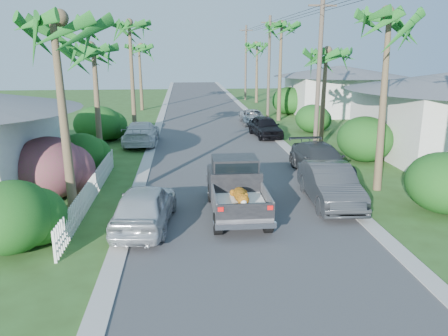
{
  "coord_description": "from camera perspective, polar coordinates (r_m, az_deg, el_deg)",
  "views": [
    {
      "loc": [
        -2.18,
        -11.97,
        5.98
      ],
      "look_at": [
        -0.61,
        4.99,
        1.4
      ],
      "focal_mm": 35.0,
      "sensor_mm": 36.0,
      "label": 1
    }
  ],
  "objects": [
    {
      "name": "shrub_l_a",
      "position": [
        14.85,
        -26.07,
        -5.75
      ],
      "size": [
        2.6,
        2.86,
        2.2
      ],
      "primitive_type": "ellipsoid",
      "color": "#124115",
      "rests_on": "ground"
    },
    {
      "name": "palm_l_b",
      "position": [
        24.41,
        -16.76,
        14.83
      ],
      "size": [
        4.4,
        4.4,
        7.4
      ],
      "color": "olive",
      "rests_on": "ground"
    },
    {
      "name": "palm_r_d",
      "position": [
        52.7,
        4.38,
        15.84
      ],
      "size": [
        4.4,
        4.4,
        8.0
      ],
      "color": "olive",
      "rests_on": "ground"
    },
    {
      "name": "pickup_truck",
      "position": [
        16.68,
        1.5,
        -2.29
      ],
      "size": [
        1.98,
        5.12,
        2.06
      ],
      "color": "black",
      "rests_on": "ground"
    },
    {
      "name": "ground",
      "position": [
        13.56,
        4.61,
        -11.18
      ],
      "size": [
        120.0,
        120.0,
        0.0
      ],
      "primitive_type": "plane",
      "color": "#2F4A1B",
      "rests_on": "ground"
    },
    {
      "name": "palm_l_a",
      "position": [
        15.53,
        -21.31,
        17.6
      ],
      "size": [
        4.4,
        4.4,
        8.2
      ],
      "color": "olive",
      "rests_on": "ground"
    },
    {
      "name": "curb_left",
      "position": [
        37.51,
        -8.49,
        5.76
      ],
      "size": [
        0.6,
        100.0,
        0.06
      ],
      "primitive_type": "cube",
      "color": "#A5A39E",
      "rests_on": "ground"
    },
    {
      "name": "house_right_near",
      "position": [
        28.62,
        26.97,
        5.88
      ],
      "size": [
        8.0,
        9.0,
        4.8
      ],
      "color": "silver",
      "rests_on": "ground"
    },
    {
      "name": "shrub_r_b",
      "position": [
        25.49,
        17.92,
        3.62
      ],
      "size": [
        3.0,
        3.3,
        2.5
      ],
      "primitive_type": "ellipsoid",
      "color": "#124115",
      "rests_on": "ground"
    },
    {
      "name": "picket_fence",
      "position": [
        18.7,
        -16.83,
        -2.65
      ],
      "size": [
        0.1,
        11.0,
        1.0
      ],
      "primitive_type": "cube",
      "color": "white",
      "rests_on": "ground"
    },
    {
      "name": "road",
      "position": [
        37.51,
        -1.88,
        5.89
      ],
      "size": [
        8.0,
        100.0,
        0.02
      ],
      "primitive_type": "cube",
      "color": "#38383A",
      "rests_on": "ground"
    },
    {
      "name": "parked_car_lf",
      "position": [
        29.26,
        -10.75,
        4.5
      ],
      "size": [
        2.2,
        5.23,
        1.51
      ],
      "primitive_type": "imported",
      "rotation": [
        0.0,
        0.0,
        3.12
      ],
      "color": "silver",
      "rests_on": "ground"
    },
    {
      "name": "utility_pole_d",
      "position": [
        55.54,
        2.86,
        13.61
      ],
      "size": [
        1.6,
        0.26,
        9.0
      ],
      "color": "brown",
      "rests_on": "ground"
    },
    {
      "name": "shrub_r_d",
      "position": [
        43.44,
        8.41,
        8.71
      ],
      "size": [
        3.2,
        3.52,
        2.6
      ],
      "primitive_type": "ellipsoid",
      "color": "#124115",
      "rests_on": "ground"
    },
    {
      "name": "utility_pole_b",
      "position": [
        26.19,
        12.27,
        11.7
      ],
      "size": [
        1.6,
        0.26,
        9.0
      ],
      "color": "brown",
      "rests_on": "ground"
    },
    {
      "name": "parked_car_rm",
      "position": [
        22.08,
        12.45,
        0.98
      ],
      "size": [
        2.34,
        5.23,
        1.49
      ],
      "primitive_type": "imported",
      "rotation": [
        0.0,
        0.0,
        0.05
      ],
      "color": "#2E3133",
      "rests_on": "ground"
    },
    {
      "name": "palm_r_b",
      "position": [
        28.36,
        13.19,
        14.61
      ],
      "size": [
        4.4,
        4.4,
        7.2
      ],
      "color": "olive",
      "rests_on": "ground"
    },
    {
      "name": "shrub_r_a",
      "position": [
        18.52,
        26.85,
        -1.73
      ],
      "size": [
        2.8,
        3.08,
        2.3
      ],
      "primitive_type": "ellipsoid",
      "color": "#124115",
      "rests_on": "ground"
    },
    {
      "name": "shrub_l_c",
      "position": [
        23.13,
        -18.2,
        1.85
      ],
      "size": [
        2.4,
        2.64,
        2.0
      ],
      "primitive_type": "ellipsoid",
      "color": "#124115",
      "rests_on": "ground"
    },
    {
      "name": "palm_l_d",
      "position": [
        46.18,
        -11.04,
        15.36
      ],
      "size": [
        4.4,
        4.4,
        7.7
      ],
      "color": "olive",
      "rests_on": "ground"
    },
    {
      "name": "parked_car_rf",
      "position": [
        31.46,
        5.41,
        5.38
      ],
      "size": [
        2.15,
        4.44,
        1.46
      ],
      "primitive_type": "imported",
      "rotation": [
        0.0,
        0.0,
        0.1
      ],
      "color": "black",
      "rests_on": "ground"
    },
    {
      "name": "shrub_l_d",
      "position": [
        30.9,
        -16.14,
        5.56
      ],
      "size": [
        3.2,
        3.52,
        2.4
      ],
      "primitive_type": "ellipsoid",
      "color": "#124115",
      "rests_on": "ground"
    },
    {
      "name": "palm_l_c",
      "position": [
        34.24,
        -12.28,
        17.97
      ],
      "size": [
        4.4,
        4.4,
        9.2
      ],
      "color": "olive",
      "rests_on": "ground"
    },
    {
      "name": "parked_car_rn",
      "position": [
        18.01,
        13.7,
        -2.14
      ],
      "size": [
        1.89,
        4.87,
        1.58
      ],
      "primitive_type": "imported",
      "rotation": [
        0.0,
        0.0,
        -0.05
      ],
      "color": "#2E3033",
      "rests_on": "ground"
    },
    {
      "name": "parked_car_ln",
      "position": [
        15.44,
        -10.28,
        -4.93
      ],
      "size": [
        2.27,
        4.66,
        1.53
      ],
      "primitive_type": "imported",
      "rotation": [
        0.0,
        0.0,
        3.04
      ],
      "color": "silver",
      "rests_on": "ground"
    },
    {
      "name": "parked_car_rd",
      "position": [
        37.06,
        3.78,
        6.64
      ],
      "size": [
        1.99,
        4.21,
        1.16
      ],
      "primitive_type": "imported",
      "rotation": [
        0.0,
        0.0,
        -0.02
      ],
      "color": "#B6B9BE",
      "rests_on": "ground"
    },
    {
      "name": "utility_pole_c",
      "position": [
        40.74,
        5.89,
        13.04
      ],
      "size": [
        1.6,
        0.26,
        9.0
      ],
      "color": "brown",
      "rests_on": "ground"
    },
    {
      "name": "curb_right",
      "position": [
        38.0,
        4.64,
        6.0
      ],
      "size": [
        0.6,
        100.0,
        0.06
      ],
      "primitive_type": "cube",
      "color": "#A5A39E",
      "rests_on": "ground"
    },
    {
      "name": "shrub_l_b",
      "position": [
        19.4,
        -21.94,
        -0.02
      ],
      "size": [
        3.0,
        3.3,
        2.6
      ],
      "primitive_type": "ellipsoid",
      "color": "#B4195E",
      "rests_on": "ground"
    },
    {
      "name": "shrub_r_c",
      "position": [
        33.77,
        11.52,
        6.36
      ],
      "size": [
        2.6,
        2.86,
        2.1
      ],
      "primitive_type": "ellipsoid",
      "color": "#124115",
      "rests_on": "ground"
    },
    {
      "name": "palm_r_c",
      "position": [
        38.94,
        7.54,
        18.07
      ],
      "size": [
        4.4,
        4.4,
        9.4
      ],
      "color": "olive",
      "rests_on": "ground"
    },
    {
      "name": "palm_r_a",
      "position": [
        19.92,
        21.04,
        18.26
      ],
      "size": [
        4.4,
        4.4,
        8.7
      ],
      "color": "olive",
      "rests_on": "ground"
    },
    {
      "name": "house_right_far",
      "position": [
        44.8,
        14.77,
        9.63
      ],
      "size": [
        9.0,
        8.0,
        4.6
      ],
      "color": "silver",
      "rests_on": "ground"
    }
  ]
}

